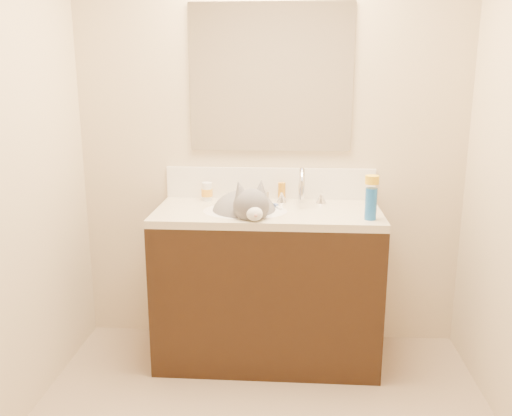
# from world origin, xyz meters

# --- Properties ---
(room_shell) EXTENTS (2.24, 2.54, 2.52)m
(room_shell) POSITION_xyz_m (0.00, 0.00, 1.49)
(room_shell) COLOR #C9B595
(room_shell) RESTS_ON ground
(vanity_cabinet) EXTENTS (1.20, 0.55, 0.82)m
(vanity_cabinet) POSITION_xyz_m (0.00, 0.97, 0.41)
(vanity_cabinet) COLOR black
(vanity_cabinet) RESTS_ON ground
(counter_slab) EXTENTS (1.20, 0.55, 0.04)m
(counter_slab) POSITION_xyz_m (0.00, 0.97, 0.84)
(counter_slab) COLOR beige
(counter_slab) RESTS_ON vanity_cabinet
(basin) EXTENTS (0.45, 0.36, 0.14)m
(basin) POSITION_xyz_m (-0.12, 0.94, 0.79)
(basin) COLOR white
(basin) RESTS_ON vanity_cabinet
(faucet) EXTENTS (0.28, 0.20, 0.21)m
(faucet) POSITION_xyz_m (0.18, 1.11, 0.95)
(faucet) COLOR silver
(faucet) RESTS_ON counter_slab
(cat) EXTENTS (0.47, 0.52, 0.36)m
(cat) POSITION_xyz_m (-0.11, 0.94, 0.85)
(cat) COLOR #595659
(cat) RESTS_ON basin
(backsplash) EXTENTS (1.20, 0.02, 0.18)m
(backsplash) POSITION_xyz_m (0.00, 1.24, 0.95)
(backsplash) COLOR white
(backsplash) RESTS_ON counter_slab
(mirror) EXTENTS (0.90, 0.02, 0.80)m
(mirror) POSITION_xyz_m (0.00, 1.24, 1.54)
(mirror) COLOR white
(mirror) RESTS_ON room_shell
(pill_bottle) EXTENTS (0.06, 0.06, 0.10)m
(pill_bottle) POSITION_xyz_m (-0.36, 1.17, 0.91)
(pill_bottle) COLOR white
(pill_bottle) RESTS_ON counter_slab
(pill_label) EXTENTS (0.07, 0.07, 0.04)m
(pill_label) POSITION_xyz_m (-0.36, 1.17, 0.91)
(pill_label) COLOR gold
(pill_label) RESTS_ON pill_bottle
(silver_jar) EXTENTS (0.06, 0.06, 0.06)m
(silver_jar) POSITION_xyz_m (-0.03, 1.16, 0.89)
(silver_jar) COLOR #B7B7BC
(silver_jar) RESTS_ON counter_slab
(amber_bottle) EXTENTS (0.06, 0.06, 0.11)m
(amber_bottle) POSITION_xyz_m (0.07, 1.18, 0.91)
(amber_bottle) COLOR #C27E16
(amber_bottle) RESTS_ON counter_slab
(toothbrush) EXTENTS (0.07, 0.14, 0.01)m
(toothbrush) POSITION_xyz_m (0.04, 1.04, 0.87)
(toothbrush) COLOR white
(toothbrush) RESTS_ON counter_slab
(toothbrush_head) EXTENTS (0.03, 0.04, 0.02)m
(toothbrush_head) POSITION_xyz_m (0.04, 1.04, 0.87)
(toothbrush_head) COLOR #5B73C1
(toothbrush_head) RESTS_ON counter_slab
(spray_can) EXTENTS (0.08, 0.08, 0.16)m
(spray_can) POSITION_xyz_m (0.52, 0.81, 0.94)
(spray_can) COLOR blue
(spray_can) RESTS_ON counter_slab
(spray_cap) EXTENTS (0.09, 0.09, 0.04)m
(spray_cap) POSITION_xyz_m (0.52, 0.81, 1.06)
(spray_cap) COLOR yellow
(spray_cap) RESTS_ON spray_can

